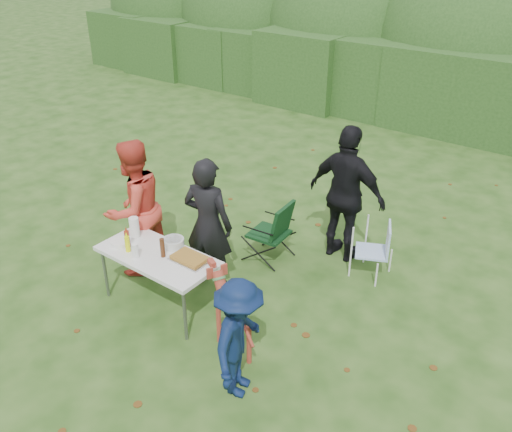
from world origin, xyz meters
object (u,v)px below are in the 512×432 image
Objects in this scene: person_black_puffy at (347,195)px; dog at (233,321)px; camping_chair at (269,230)px; person_cook at (208,225)px; mustard_bottle at (127,244)px; beer_bottle at (162,248)px; ketchup_bottle at (127,239)px; child at (239,339)px; paper_towel_roll at (134,227)px; folding_table at (158,258)px; lawn_chair at (372,250)px; person_red_jacket at (134,208)px.

person_black_puffy is 2.13× the size of dog.
person_cook is at bearing 70.63° from camping_chair.
mustard_bottle is 0.83× the size of beer_bottle.
dog is 4.12× the size of ketchup_bottle.
mustard_bottle is (-1.96, 0.34, 0.18)m from child.
camping_chair is 2.00m from mustard_bottle.
dog is at bearing -6.17° from beer_bottle.
ketchup_bottle is at bearing 139.24° from mustard_bottle.
child is at bearing -18.22° from beer_bottle.
mustard_bottle is 0.35m from paper_towel_roll.
child is 5.09× the size of paper_towel_roll.
folding_table is 6.82× the size of ketchup_bottle.
mustard_bottle is at bearing -154.46° from folding_table.
lawn_chair is at bearing 52.16° from beer_bottle.
person_black_puffy is 2.50× the size of lawn_chair.
dog is (1.05, -0.81, -0.46)m from person_cook.
child is 0.60m from dog.
paper_towel_roll is (-0.12, 0.22, 0.02)m from ketchup_bottle.
ketchup_bottle is at bearing 61.79° from child.
person_red_jacket is 1.83m from camping_chair.
person_black_puffy is 0.80m from lawn_chair.
person_red_jacket is 0.96× the size of person_black_puffy.
person_red_jacket is at bearing 40.21° from camping_chair.
person_cook is 1.89m from child.
ketchup_bottle is at bearing 59.58° from camping_chair.
person_cook is at bearing 17.48° from lawn_chair.
mustard_bottle is 0.91× the size of ketchup_bottle.
person_red_jacket is at bearing 8.90° from lawn_chair.
person_black_puffy is (2.04, 1.93, 0.04)m from person_red_jacket.
ketchup_bottle reaches higher than mustard_bottle.
ketchup_bottle is at bearing 40.27° from person_red_jacket.
person_black_puffy is 2.81m from paper_towel_roll.
dog is 0.99× the size of camping_chair.
person_black_puffy reaches higher than lawn_chair.
camping_chair is (1.25, 1.25, -0.47)m from person_red_jacket.
ketchup_bottle is 0.85× the size of paper_towel_roll.
camping_chair reaches higher than lawn_chair.
person_cook is at bearing 53.39° from ketchup_bottle.
lawn_chair is 2.97× the size of paper_towel_roll.
child reaches higher than camping_chair.
lawn_chair is at bearing -149.49° from person_cook.
camping_chair reaches higher than folding_table.
dog is 1.17× the size of lawn_chair.
child is 2.26m from paper_towel_roll.
person_red_jacket is 1.40× the size of child.
mustard_bottle is (-1.56, -2.49, -0.13)m from person_black_puffy.
child is at bearing 70.21° from person_red_jacket.
lawn_chair is at bearing -75.99° from dog.
person_red_jacket is at bearing 46.07° from person_black_puffy.
folding_table is at bearing 64.18° from person_red_jacket.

